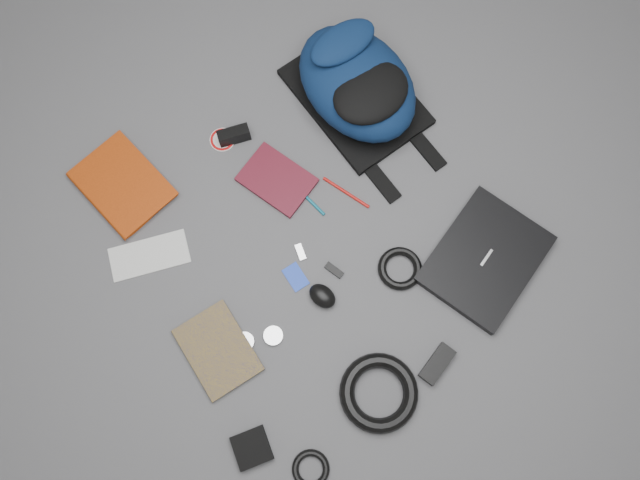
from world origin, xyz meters
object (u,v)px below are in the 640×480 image
backpack (357,83)px  power_brick (437,364)px  comic_book (192,367)px  compact_camera (234,135)px  textbook_red (95,208)px  dvd_case (277,180)px  laptop (485,259)px  pouch (252,448)px  mouse (322,296)px

backpack → power_brick: bearing=-111.5°
comic_book → compact_camera: size_ratio=2.40×
textbook_red → dvd_case: textbook_red is taller
textbook_red → comic_book: textbook_red is taller
laptop → power_brick: laptop is taller
laptop → textbook_red: (-0.85, 0.72, -0.00)m
laptop → pouch: 0.82m
dvd_case → power_brick: 0.69m
compact_camera → mouse: size_ratio=1.16×
compact_camera → mouse: 0.54m
comic_book → power_brick: 0.66m
compact_camera → pouch: 0.88m
textbook_red → comic_book: bearing=-99.7°
power_brick → pouch: size_ratio=1.22×
dvd_case → mouse: bearing=-123.2°
textbook_red → comic_book: 0.54m
backpack → pouch: bearing=-142.0°
backpack → dvd_case: bearing=-167.5°
dvd_case → mouse: 0.37m
pouch → laptop: bearing=5.7°
power_brick → dvd_case: bearing=77.4°
backpack → compact_camera: 0.39m
dvd_case → compact_camera: (-0.04, 0.18, 0.02)m
pouch → comic_book: bearing=96.4°
backpack → comic_book: size_ratio=2.01×
backpack → laptop: 0.62m
laptop → mouse: mouse is taller
backpack → textbook_red: backpack is taller
dvd_case → textbook_red: bearing=135.4°
dvd_case → comic_book: bearing=-166.5°
comic_book → dvd_case: 0.58m
compact_camera → power_brick: bearing=-66.6°
comic_book → pouch: bearing=-83.7°
textbook_red → mouse: bearing=-65.0°
textbook_red → dvd_case: 0.53m
mouse → power_brick: bearing=-80.6°
laptop → pouch: bearing=164.5°
dvd_case → compact_camera: 0.18m
backpack → compact_camera: backpack is taller
comic_book → dvd_case: size_ratio=1.11×
compact_camera → pouch: size_ratio=1.03×
textbook_red → laptop: bearing=-51.2°
laptop → dvd_case: laptop is taller
comic_book → backpack: bearing=27.9°
comic_book → pouch: 0.27m
compact_camera → dvd_case: bearing=-63.3°
comic_book → pouch: (0.03, -0.27, 0.00)m
backpack → mouse: size_ratio=5.57×
comic_book → compact_camera: bearing=49.5°
dvd_case → power_brick: bearing=-104.3°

